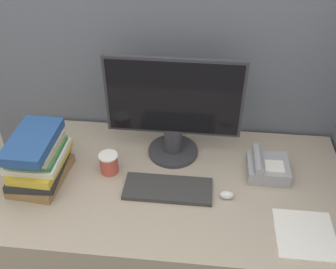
# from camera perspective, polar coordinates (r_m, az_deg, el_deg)

# --- Properties ---
(cubicle_panel_rear) EXTENTS (1.99, 0.04, 1.79)m
(cubicle_panel_rear) POSITION_cam_1_polar(r_m,az_deg,el_deg) (2.01, 1.02, 4.97)
(cubicle_panel_rear) COLOR slate
(cubicle_panel_rear) RESTS_ON ground_plane
(desk) EXTENTS (1.59, 0.82, 0.75)m
(desk) POSITION_cam_1_polar(r_m,az_deg,el_deg) (2.03, -0.34, -14.46)
(desk) COLOR tan
(desk) RESTS_ON ground_plane
(monitor) EXTENTS (0.61, 0.24, 0.50)m
(monitor) POSITION_cam_1_polar(r_m,az_deg,el_deg) (1.76, 0.80, 3.37)
(monitor) COLOR #333338
(monitor) RESTS_ON desk
(keyboard) EXTENTS (0.38, 0.15, 0.02)m
(keyboard) POSITION_cam_1_polar(r_m,az_deg,el_deg) (1.70, -0.00, -7.88)
(keyboard) COLOR #333333
(keyboard) RESTS_ON desk
(mouse) EXTENTS (0.06, 0.04, 0.04)m
(mouse) POSITION_cam_1_polar(r_m,az_deg,el_deg) (1.68, 8.52, -8.67)
(mouse) COLOR silver
(mouse) RESTS_ON desk
(coffee_cup) EXTENTS (0.09, 0.09, 0.10)m
(coffee_cup) POSITION_cam_1_polar(r_m,az_deg,el_deg) (1.78, -8.56, -4.13)
(coffee_cup) COLOR #BF4C3F
(coffee_cup) RESTS_ON desk
(book_stack) EXTENTS (0.23, 0.31, 0.23)m
(book_stack) POSITION_cam_1_polar(r_m,az_deg,el_deg) (1.78, -18.39, -3.34)
(book_stack) COLOR olive
(book_stack) RESTS_ON desk
(desk_telephone) EXTENTS (0.18, 0.18, 0.10)m
(desk_telephone) POSITION_cam_1_polar(r_m,az_deg,el_deg) (1.82, 14.13, -4.63)
(desk_telephone) COLOR #99999E
(desk_telephone) RESTS_ON desk
(paper_pile) EXTENTS (0.23, 0.24, 0.01)m
(paper_pile) POSITION_cam_1_polar(r_m,az_deg,el_deg) (1.63, 19.28, -13.54)
(paper_pile) COLOR white
(paper_pile) RESTS_ON desk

